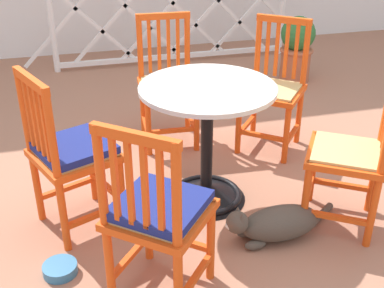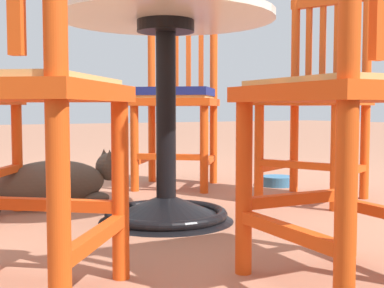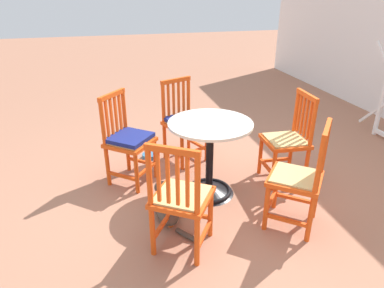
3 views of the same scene
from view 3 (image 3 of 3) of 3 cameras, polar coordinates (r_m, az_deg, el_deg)
ground_plane at (r=3.29m, az=4.17°, el=-9.13°), size 24.00×24.00×0.00m
cafe_table at (r=3.24m, az=2.89°, el=-3.76°), size 0.76×0.76×0.73m
orange_chair_by_planter at (r=3.43m, az=-10.47°, el=0.56°), size 0.56×0.56×0.91m
orange_chair_near_fence at (r=2.51m, az=-1.86°, el=-9.10°), size 0.55×0.55×0.91m
orange_chair_facing_out at (r=2.88m, az=17.24°, el=-5.56°), size 0.56×0.56×0.91m
orange_chair_at_corner at (r=3.53m, az=15.53°, el=0.49°), size 0.42×0.42×0.91m
orange_chair_tucked_in at (r=3.83m, az=-1.30°, el=3.58°), size 0.52×0.52×0.91m
tabby_cat at (r=3.05m, az=-4.34°, el=-10.07°), size 0.72×0.29×0.23m
pet_water_bowl at (r=4.04m, az=-7.02°, el=-1.95°), size 0.17×0.17×0.05m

